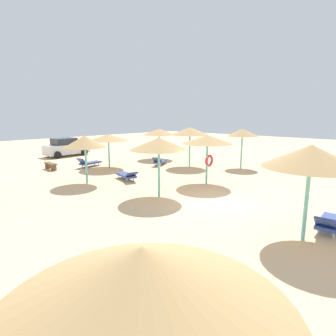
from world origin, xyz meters
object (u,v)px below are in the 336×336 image
at_px(parasol_0, 85,142).
at_px(lounger_2, 160,161).
at_px(parasol_4, 143,283).
at_px(lounger_0, 127,175).
at_px(parasol_8, 159,144).
at_px(lounger_5, 329,222).
at_px(parasol_5, 311,156).
at_px(parasol_6, 207,140).
at_px(parasol_3, 108,138).
at_px(bench_0, 51,165).
at_px(parasol_7, 242,133).
at_px(parasol_2, 190,131).
at_px(parasol_9, 159,132).
at_px(parked_car, 66,147).
at_px(lounger_3, 89,163).

xyz_separation_m(parasol_0, lounger_2, (7.03, 1.09, -2.06)).
relative_size(parasol_4, lounger_0, 1.41).
distance_m(parasol_8, lounger_5, 7.42).
height_order(parasol_5, parasol_8, parasol_5).
height_order(lounger_2, lounger_5, same).
bearing_deg(lounger_2, parasol_6, -111.36).
xyz_separation_m(parasol_3, bench_0, (-3.36, 2.40, -1.88)).
relative_size(parasol_7, lounger_2, 1.46).
distance_m(parasol_3, parasol_5, 14.82).
bearing_deg(parasol_3, parasol_2, -42.17).
distance_m(parasol_0, parasol_7, 11.15).
bearing_deg(parasol_0, parasol_4, -118.28).
xyz_separation_m(parasol_4, parasol_5, (7.42, 0.90, 0.13)).
distance_m(parasol_0, lounger_5, 12.21).
bearing_deg(parasol_6, parasol_4, -147.04).
relative_size(parasol_0, parasol_2, 0.92).
distance_m(parasol_4, lounger_5, 8.98).
bearing_deg(lounger_5, parasol_9, 64.74).
relative_size(parasol_8, lounger_2, 1.43).
relative_size(parasol_2, parasol_3, 0.96).
distance_m(parasol_6, parasol_8, 3.64).
bearing_deg(parasol_5, parasol_7, 37.54).
distance_m(parasol_3, parasol_7, 9.80).
bearing_deg(bench_0, parasol_8, -86.32).
distance_m(lounger_0, lounger_5, 10.83).
distance_m(parasol_9, parked_car, 9.23).
bearing_deg(bench_0, parasol_9, -13.10).
distance_m(parasol_3, lounger_3, 2.51).
relative_size(parasol_9, parked_car, 0.75).
bearing_deg(parasol_7, parasol_8, -175.15).
bearing_deg(lounger_2, lounger_3, 141.50).
xyz_separation_m(parasol_3, lounger_5, (-1.63, -14.94, -1.91)).
relative_size(parasol_2, parasol_6, 1.04).
bearing_deg(parasol_0, lounger_2, 8.85).
xyz_separation_m(lounger_2, bench_0, (-6.70, 4.39, 0.03)).
height_order(parasol_0, parasol_6, parasol_6).
distance_m(parasol_8, lounger_0, 4.55).
xyz_separation_m(parasol_4, bench_0, (6.97, 17.83, -2.17)).
height_order(lounger_3, parked_car, parked_car).
bearing_deg(parked_car, parasol_3, -94.51).
xyz_separation_m(parasol_5, lounger_3, (2.02, 15.90, -2.32)).
height_order(parasol_6, parked_car, parasol_6).
height_order(parasol_8, lounger_5, parasol_8).
bearing_deg(lounger_5, parasol_3, 83.77).
xyz_separation_m(lounger_5, bench_0, (-1.73, 17.34, 0.03)).
xyz_separation_m(parasol_0, lounger_3, (2.80, 4.46, -2.06)).
relative_size(parasol_2, lounger_2, 1.49).
bearing_deg(parasol_3, parasol_5, -101.32).
relative_size(parasol_8, lounger_3, 1.45).
height_order(lounger_3, lounger_5, lounger_3).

